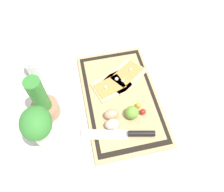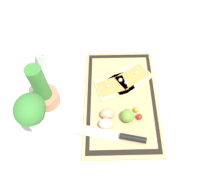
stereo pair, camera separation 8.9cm
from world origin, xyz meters
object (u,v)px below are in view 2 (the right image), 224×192
(lime, at_px, (128,116))
(cherry_tomato_yellow, at_px, (136,110))
(knife, at_px, (122,136))
(herb_glass, at_px, (33,114))
(pizza_slice_near, at_px, (130,78))
(cherry_tomato_red, at_px, (139,117))
(sauce_jar, at_px, (46,57))
(pizza_slice_far, at_px, (114,86))
(egg_brown, at_px, (107,114))
(herb_pot, at_px, (43,92))
(egg_pink, at_px, (106,124))

(lime, relative_size, cherry_tomato_yellow, 2.44)
(knife, distance_m, herb_glass, 0.33)
(knife, height_order, herb_glass, herb_glass)
(pizza_slice_near, xyz_separation_m, cherry_tomato_red, (-0.19, -0.02, 0.01))
(cherry_tomato_yellow, height_order, sauce_jar, sauce_jar)
(knife, xyz_separation_m, cherry_tomato_red, (0.08, -0.07, 0.00))
(herb_glass, bearing_deg, lime, -85.38)
(pizza_slice_near, relative_size, pizza_slice_far, 1.16)
(pizza_slice_near, relative_size, lime, 4.00)
(sauce_jar, bearing_deg, knife, -139.48)
(pizza_slice_near, relative_size, herb_glass, 1.01)
(egg_brown, distance_m, herb_glass, 0.27)
(herb_pot, bearing_deg, pizza_slice_far, -77.81)
(sauce_jar, relative_size, herb_glass, 0.49)
(egg_brown, xyz_separation_m, herb_glass, (-0.04, 0.25, 0.09))
(cherry_tomato_yellow, relative_size, sauce_jar, 0.21)
(pizza_slice_near, relative_size, egg_pink, 3.75)
(egg_pink, relative_size, sauce_jar, 0.55)
(egg_pink, bearing_deg, sauce_jar, 38.78)
(herb_glass, bearing_deg, cherry_tomato_red, -85.78)
(sauce_jar, bearing_deg, lime, -130.88)
(herb_glass, bearing_deg, herb_pot, -2.42)
(lime, bearing_deg, pizza_slice_near, -7.17)
(egg_pink, relative_size, cherry_tomato_yellow, 2.60)
(cherry_tomato_yellow, xyz_separation_m, herb_pot, (0.06, 0.36, 0.05))
(egg_pink, xyz_separation_m, sauce_jar, (0.33, 0.27, 0.01))
(egg_brown, height_order, herb_pot, herb_pot)
(lime, bearing_deg, pizza_slice_far, 17.38)
(pizza_slice_near, distance_m, cherry_tomato_yellow, 0.16)
(pizza_slice_far, height_order, egg_brown, egg_brown)
(pizza_slice_far, distance_m, lime, 0.16)
(egg_pink, height_order, sauce_jar, sauce_jar)
(egg_pink, distance_m, sauce_jar, 0.43)
(cherry_tomato_yellow, relative_size, herb_pot, 0.10)
(pizza_slice_near, relative_size, herb_pot, 0.97)
(cherry_tomato_red, bearing_deg, pizza_slice_far, 31.56)
(pizza_slice_far, height_order, knife, pizza_slice_far)
(egg_pink, relative_size, herb_glass, 0.27)
(pizza_slice_far, xyz_separation_m, cherry_tomato_yellow, (-0.12, -0.08, 0.01))
(pizza_slice_far, bearing_deg, cherry_tomato_yellow, -145.15)
(pizza_slice_near, distance_m, pizza_slice_far, 0.08)
(knife, bearing_deg, herb_pot, 60.57)
(lime, xyz_separation_m, cherry_tomato_red, (0.00, -0.05, -0.01))
(knife, relative_size, lime, 5.29)
(lime, height_order, cherry_tomato_red, lime)
(pizza_slice_near, xyz_separation_m, pizza_slice_far, (-0.04, 0.07, 0.00))
(lime, distance_m, herb_pot, 0.34)
(knife, xyz_separation_m, herb_pot, (0.17, 0.30, 0.05))
(pizza_slice_far, relative_size, knife, 0.65)
(pizza_slice_far, bearing_deg, egg_pink, 168.92)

